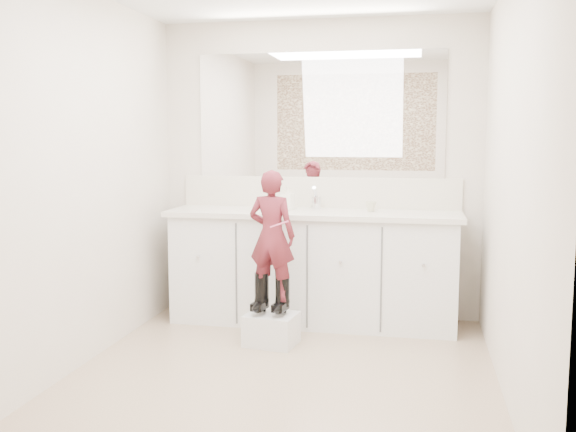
# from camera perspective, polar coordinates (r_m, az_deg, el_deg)

# --- Properties ---
(floor) EXTENTS (3.00, 3.00, 0.00)m
(floor) POSITION_cam_1_polar(r_m,az_deg,el_deg) (4.04, -0.67, -14.18)
(floor) COLOR #89705A
(floor) RESTS_ON ground
(wall_back) EXTENTS (2.60, 0.00, 2.60)m
(wall_back) POSITION_cam_1_polar(r_m,az_deg,el_deg) (5.25, 2.77, 4.14)
(wall_back) COLOR beige
(wall_back) RESTS_ON floor
(wall_front) EXTENTS (2.60, 0.00, 2.60)m
(wall_front) POSITION_cam_1_polar(r_m,az_deg,el_deg) (2.34, -8.46, 0.56)
(wall_front) COLOR beige
(wall_front) RESTS_ON floor
(wall_left) EXTENTS (0.00, 3.00, 3.00)m
(wall_left) POSITION_cam_1_polar(r_m,az_deg,el_deg) (4.25, -18.13, 3.14)
(wall_left) COLOR beige
(wall_left) RESTS_ON floor
(wall_right) EXTENTS (0.00, 3.00, 3.00)m
(wall_right) POSITION_cam_1_polar(r_m,az_deg,el_deg) (3.73, 19.25, 2.61)
(wall_right) COLOR beige
(wall_right) RESTS_ON floor
(vanity_cabinet) EXTENTS (2.20, 0.55, 0.85)m
(vanity_cabinet) POSITION_cam_1_polar(r_m,az_deg,el_deg) (5.08, 2.25, -4.77)
(vanity_cabinet) COLOR silver
(vanity_cabinet) RESTS_ON floor
(countertop) EXTENTS (2.28, 0.58, 0.04)m
(countertop) POSITION_cam_1_polar(r_m,az_deg,el_deg) (4.99, 2.24, 0.20)
(countertop) COLOR beige
(countertop) RESTS_ON vanity_cabinet
(backsplash) EXTENTS (2.28, 0.03, 0.25)m
(backsplash) POSITION_cam_1_polar(r_m,az_deg,el_deg) (5.25, 2.73, 2.12)
(backsplash) COLOR beige
(backsplash) RESTS_ON countertop
(mirror) EXTENTS (2.00, 0.02, 1.00)m
(mirror) POSITION_cam_1_polar(r_m,az_deg,el_deg) (5.24, 2.78, 8.95)
(mirror) COLOR white
(mirror) RESTS_ON wall_back
(dot_panel) EXTENTS (2.00, 0.01, 1.20)m
(dot_panel) POSITION_cam_1_polar(r_m,az_deg,el_deg) (2.34, -8.58, 11.59)
(dot_panel) COLOR #472819
(dot_panel) RESTS_ON wall_front
(faucet) EXTENTS (0.08, 0.08, 0.10)m
(faucet) POSITION_cam_1_polar(r_m,az_deg,el_deg) (5.15, 2.54, 1.19)
(faucet) COLOR silver
(faucet) RESTS_ON countertop
(cup) EXTENTS (0.10, 0.10, 0.08)m
(cup) POSITION_cam_1_polar(r_m,az_deg,el_deg) (5.00, 7.37, 0.84)
(cup) COLOR beige
(cup) RESTS_ON countertop
(soap_bottle) EXTENTS (0.10, 0.11, 0.19)m
(soap_bottle) POSITION_cam_1_polar(r_m,az_deg,el_deg) (5.08, -0.04, 1.63)
(soap_bottle) COLOR white
(soap_bottle) RESTS_ON countertop
(step_stool) EXTENTS (0.38, 0.33, 0.22)m
(step_stool) POSITION_cam_1_polar(r_m,az_deg,el_deg) (4.61, -1.48, -10.02)
(step_stool) COLOR silver
(step_stool) RESTS_ON floor
(boot_left) EXTENTS (0.13, 0.21, 0.29)m
(boot_left) POSITION_cam_1_polar(r_m,az_deg,el_deg) (4.58, -2.35, -6.85)
(boot_left) COLOR black
(boot_left) RESTS_ON step_stool
(boot_right) EXTENTS (0.13, 0.21, 0.29)m
(boot_right) POSITION_cam_1_polar(r_m,az_deg,el_deg) (4.55, -0.50, -6.94)
(boot_right) COLOR black
(boot_right) RESTS_ON step_stool
(toddler) EXTENTS (0.36, 0.26, 0.92)m
(toddler) POSITION_cam_1_polar(r_m,az_deg,el_deg) (4.48, -1.44, -1.74)
(toddler) COLOR #9C303A
(toddler) RESTS_ON step_stool
(toothbrush) EXTENTS (0.14, 0.03, 0.06)m
(toothbrush) POSITION_cam_1_polar(r_m,az_deg,el_deg) (4.38, -0.79, -0.74)
(toothbrush) COLOR #E45883
(toothbrush) RESTS_ON toddler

